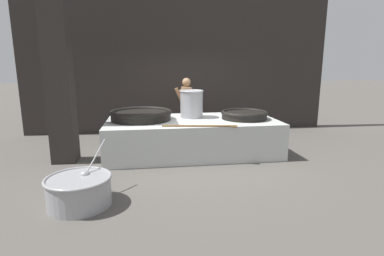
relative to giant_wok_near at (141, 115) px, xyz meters
The scene contains 10 objects.
ground_plane 1.47m from the giant_wok_near, ahead, with size 60.00×60.00×0.00m, color #56514C.
back_wall 2.93m from the giant_wok_near, 64.30° to the left, with size 9.16×0.24×4.32m, color #2D2826.
support_pillar 2.06m from the giant_wok_near, 168.45° to the right, with size 0.48×0.48×4.32m, color #2D2826.
hearth_platform 1.27m from the giant_wok_near, ahead, with size 3.84×1.87×0.79m.
giant_wok_near is the anchor object (origin of this frame).
giant_wok_far 2.37m from the giant_wok_near, ahead, with size 1.07×1.07×0.18m.
stock_pot 1.21m from the giant_wok_near, ahead, with size 0.57×0.57×0.65m.
stirring_paddle 1.58m from the giant_wok_near, 38.18° to the right, with size 1.51×0.32×0.04m.
cook 1.75m from the giant_wok_near, 46.75° to the left, with size 0.43×0.65×1.67m.
prep_bowl_vegetables 2.76m from the giant_wok_near, 108.77° to the right, with size 0.95×1.17×0.82m.
Camera 1 is at (-0.99, -6.66, 2.02)m, focal length 28.00 mm.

